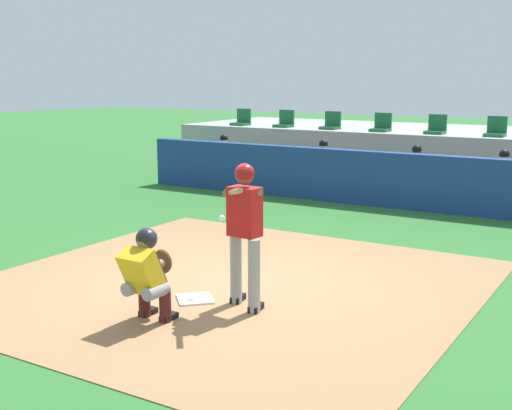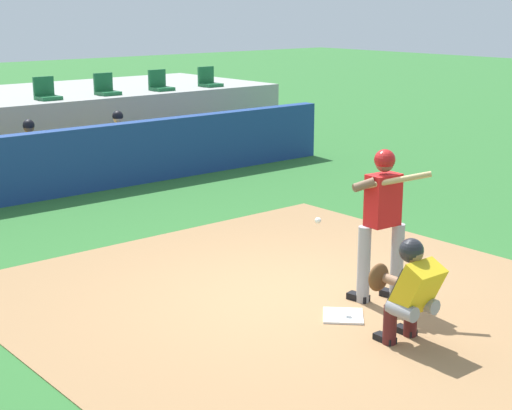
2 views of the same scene
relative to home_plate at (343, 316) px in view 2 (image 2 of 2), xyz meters
The scene contains 13 objects.
ground_plane 0.80m from the home_plate, 90.00° to the left, with size 80.00×80.00×0.00m, color #2D6B2D.
dirt_infield 0.80m from the home_plate, 90.00° to the left, with size 6.40×6.40×0.01m, color #9E754C.
home_plate is the anchor object (origin of this frame).
batter_at_plate 1.23m from the home_plate, ahead, with size 0.66×0.78×1.80m.
catcher_crouched 1.06m from the home_plate, 90.14° to the right, with size 0.49×1.76×1.13m.
dugout_wall 7.32m from the home_plate, 90.00° to the left, with size 13.00×0.30×1.20m, color navy.
dugout_bench 8.30m from the home_plate, 90.00° to the left, with size 11.80×0.44×0.45m, color olive.
dugout_player_2 8.17m from the home_plate, 88.96° to the left, with size 0.49×0.70×1.30m.
dugout_player_3 8.42m from the home_plate, 75.86° to the left, with size 0.49×0.70×1.30m.
stadium_seat_5 10.39m from the home_plate, 81.92° to the left, with size 0.46×0.46×0.48m.
stadium_seat_6 10.69m from the home_plate, 74.16° to the left, with size 0.46×0.46×0.48m.
stadium_seat_7 11.17m from the home_plate, 66.94° to the left, with size 0.46×0.46×0.48m.
stadium_seat_8 11.80m from the home_plate, 60.42° to the left, with size 0.46×0.46×0.48m.
Camera 2 is at (-5.96, -6.38, 3.37)m, focal length 54.99 mm.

